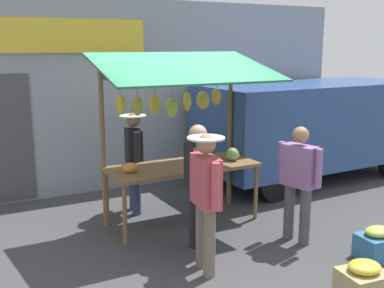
{
  "coord_description": "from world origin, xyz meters",
  "views": [
    {
      "loc": [
        2.93,
        5.92,
        2.59
      ],
      "look_at": [
        0.0,
        0.3,
        1.25
      ],
      "focal_mm": 43.71,
      "sensor_mm": 36.0,
      "label": 1
    }
  ],
  "objects_px": {
    "shopper_in_grey_tee": "(299,177)",
    "shopper_in_striped_shirt": "(198,180)",
    "market_stall": "(182,119)",
    "shopper_with_ponytail": "(206,192)",
    "produce_crate_side": "(363,283)",
    "produce_crate_near": "(377,244)",
    "vendor_with_sunhat": "(134,155)",
    "parked_van": "(303,123)"
  },
  "relations": [
    {
      "from": "shopper_in_grey_tee",
      "to": "parked_van",
      "type": "bearing_deg",
      "value": -55.0
    },
    {
      "from": "shopper_in_striped_shirt",
      "to": "produce_crate_near",
      "type": "relative_size",
      "value": 3.37
    },
    {
      "from": "market_stall",
      "to": "parked_van",
      "type": "bearing_deg",
      "value": -162.49
    },
    {
      "from": "market_stall",
      "to": "parked_van",
      "type": "height_order",
      "value": "market_stall"
    },
    {
      "from": "shopper_in_striped_shirt",
      "to": "market_stall",
      "type": "bearing_deg",
      "value": -6.34
    },
    {
      "from": "shopper_with_ponytail",
      "to": "shopper_in_striped_shirt",
      "type": "height_order",
      "value": "shopper_in_striped_shirt"
    },
    {
      "from": "produce_crate_near",
      "to": "market_stall",
      "type": "bearing_deg",
      "value": -54.93
    },
    {
      "from": "vendor_with_sunhat",
      "to": "shopper_in_striped_shirt",
      "type": "relative_size",
      "value": 0.96
    },
    {
      "from": "produce_crate_near",
      "to": "produce_crate_side",
      "type": "height_order",
      "value": "produce_crate_side"
    },
    {
      "from": "market_stall",
      "to": "shopper_with_ponytail",
      "type": "relative_size",
      "value": 1.53
    },
    {
      "from": "shopper_with_ponytail",
      "to": "shopper_in_grey_tee",
      "type": "xyz_separation_m",
      "value": [
        -1.5,
        -0.18,
        -0.07
      ]
    },
    {
      "from": "vendor_with_sunhat",
      "to": "parked_van",
      "type": "relative_size",
      "value": 0.35
    },
    {
      "from": "market_stall",
      "to": "shopper_with_ponytail",
      "type": "xyz_separation_m",
      "value": [
        0.48,
        1.56,
        -0.58
      ]
    },
    {
      "from": "market_stall",
      "to": "produce_crate_near",
      "type": "height_order",
      "value": "market_stall"
    },
    {
      "from": "shopper_in_grey_tee",
      "to": "produce_crate_side",
      "type": "bearing_deg",
      "value": 152.22
    },
    {
      "from": "vendor_with_sunhat",
      "to": "parked_van",
      "type": "xyz_separation_m",
      "value": [
        -3.59,
        -0.27,
        0.19
      ]
    },
    {
      "from": "shopper_in_striped_shirt",
      "to": "parked_van",
      "type": "xyz_separation_m",
      "value": [
        -3.4,
        -2.01,
        0.17
      ]
    },
    {
      "from": "shopper_in_grey_tee",
      "to": "produce_crate_near",
      "type": "height_order",
      "value": "shopper_in_grey_tee"
    },
    {
      "from": "shopper_with_ponytail",
      "to": "shopper_in_striped_shirt",
      "type": "distance_m",
      "value": 0.55
    },
    {
      "from": "shopper_with_ponytail",
      "to": "shopper_in_striped_shirt",
      "type": "relative_size",
      "value": 0.99
    },
    {
      "from": "shopper_in_grey_tee",
      "to": "shopper_in_striped_shirt",
      "type": "bearing_deg",
      "value": 61.94
    },
    {
      "from": "produce_crate_side",
      "to": "shopper_in_striped_shirt",
      "type": "bearing_deg",
      "value": -63.05
    },
    {
      "from": "market_stall",
      "to": "shopper_in_grey_tee",
      "type": "xyz_separation_m",
      "value": [
        -1.02,
        1.38,
        -0.65
      ]
    },
    {
      "from": "shopper_with_ponytail",
      "to": "produce_crate_side",
      "type": "height_order",
      "value": "shopper_with_ponytail"
    },
    {
      "from": "vendor_with_sunhat",
      "to": "shopper_in_grey_tee",
      "type": "relative_size",
      "value": 1.01
    },
    {
      "from": "vendor_with_sunhat",
      "to": "produce_crate_near",
      "type": "height_order",
      "value": "vendor_with_sunhat"
    },
    {
      "from": "vendor_with_sunhat",
      "to": "produce_crate_side",
      "type": "bearing_deg",
      "value": 29.12
    },
    {
      "from": "produce_crate_near",
      "to": "produce_crate_side",
      "type": "distance_m",
      "value": 1.14
    },
    {
      "from": "market_stall",
      "to": "produce_crate_side",
      "type": "xyz_separation_m",
      "value": [
        -0.64,
        2.88,
        -1.34
      ]
    },
    {
      "from": "shopper_in_striped_shirt",
      "to": "produce_crate_side",
      "type": "relative_size",
      "value": 3.31
    },
    {
      "from": "market_stall",
      "to": "shopper_with_ponytail",
      "type": "bearing_deg",
      "value": 72.75
    },
    {
      "from": "shopper_with_ponytail",
      "to": "parked_van",
      "type": "relative_size",
      "value": 0.37
    },
    {
      "from": "market_stall",
      "to": "shopper_in_grey_tee",
      "type": "bearing_deg",
      "value": 126.45
    },
    {
      "from": "market_stall",
      "to": "produce_crate_near",
      "type": "distance_m",
      "value": 3.06
    },
    {
      "from": "shopper_in_striped_shirt",
      "to": "shopper_with_ponytail",
      "type": "bearing_deg",
      "value": 170.97
    },
    {
      "from": "vendor_with_sunhat",
      "to": "shopper_with_ponytail",
      "type": "relative_size",
      "value": 0.97
    },
    {
      "from": "market_stall",
      "to": "parked_van",
      "type": "distance_m",
      "value": 3.27
    },
    {
      "from": "shopper_in_grey_tee",
      "to": "parked_van",
      "type": "distance_m",
      "value": 3.15
    },
    {
      "from": "shopper_in_striped_shirt",
      "to": "parked_van",
      "type": "height_order",
      "value": "parked_van"
    },
    {
      "from": "produce_crate_side",
      "to": "shopper_in_grey_tee",
      "type": "bearing_deg",
      "value": -104.22
    },
    {
      "from": "market_stall",
      "to": "parked_van",
      "type": "xyz_separation_m",
      "value": [
        -3.09,
        -0.98,
        -0.43
      ]
    },
    {
      "from": "parked_van",
      "to": "produce_crate_near",
      "type": "relative_size",
      "value": 9.09
    }
  ]
}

